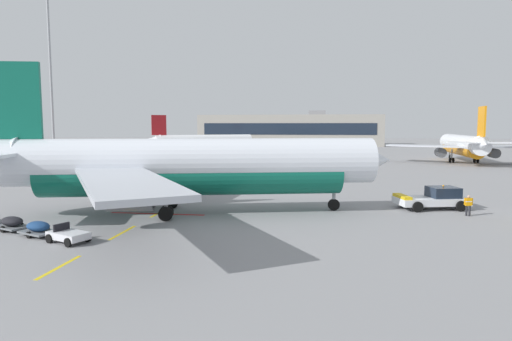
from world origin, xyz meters
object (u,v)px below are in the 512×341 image
object	(u,v)px
apron_light_mast_near	(50,61)
airliner_foreground	(186,166)
ground_crew_worker	(468,204)
baggage_train	(25,226)
catering_truck	(54,167)
pushback_tug	(434,198)
airliner_far_center	(203,142)
airliner_far_right	(463,145)

from	to	relation	value
apron_light_mast_near	airliner_foreground	bearing A→B (deg)	-43.12
airliner_foreground	ground_crew_worker	distance (m)	23.07
apron_light_mast_near	baggage_train	bearing A→B (deg)	-60.14
catering_truck	apron_light_mast_near	bearing A→B (deg)	121.51
airliner_foreground	pushback_tug	size ratio (longest dim) A/B	5.30
baggage_train	apron_light_mast_near	xyz separation A→B (m)	(-20.44, 35.60, 16.20)
airliner_far_center	baggage_train	size ratio (longest dim) A/B	2.31
airliner_far_right	apron_light_mast_near	world-z (taller)	apron_light_mast_near
airliner_far_center	catering_truck	distance (m)	51.86
airliner_far_center	apron_light_mast_near	xyz separation A→B (m)	(-11.50, -43.86, 13.62)
airliner_foreground	apron_light_mast_near	xyz separation A→B (m)	(-29.21, 27.35, 12.79)
airliner_foreground	airliner_far_center	world-z (taller)	airliner_foreground
airliner_foreground	baggage_train	bearing A→B (deg)	-136.79
baggage_train	airliner_foreground	bearing A→B (deg)	43.21
catering_truck	ground_crew_worker	world-z (taller)	catering_truck
pushback_tug	baggage_train	size ratio (longest dim) A/B	0.58
apron_light_mast_near	catering_truck	bearing A→B (deg)	-58.49
apron_light_mast_near	airliner_far_right	bearing A→B (deg)	23.52
airliner_far_right	apron_light_mast_near	bearing A→B (deg)	-156.48
pushback_tug	ground_crew_worker	xyz separation A→B (m)	(1.96, -2.92, 0.06)
pushback_tug	baggage_train	world-z (taller)	pushback_tug
airliner_foreground	pushback_tug	bearing A→B (deg)	13.69
airliner_far_center	baggage_train	distance (m)	80.00
airliner_foreground	pushback_tug	world-z (taller)	airliner_foreground
airliner_far_center	ground_crew_worker	distance (m)	80.08
airliner_foreground	baggage_train	size ratio (longest dim) A/B	3.06
airliner_foreground	baggage_train	world-z (taller)	airliner_foreground
baggage_train	ground_crew_worker	world-z (taller)	ground_crew_worker
ground_crew_worker	apron_light_mast_near	size ratio (longest dim) A/B	0.06
airliner_far_right	catering_truck	distance (m)	73.26
pushback_tug	baggage_train	distance (m)	32.45
airliner_far_center	baggage_train	world-z (taller)	airliner_far_center
airliner_foreground	ground_crew_worker	xyz separation A→B (m)	(22.78, 2.15, -2.98)
airliner_far_right	catering_truck	bearing A→B (deg)	-149.63
airliner_foreground	ground_crew_worker	size ratio (longest dim) A/B	20.36
pushback_tug	apron_light_mast_near	world-z (taller)	apron_light_mast_near
pushback_tug	ground_crew_worker	world-z (taller)	pushback_tug
airliner_foreground	ground_crew_worker	world-z (taller)	airliner_foreground
airliner_foreground	apron_light_mast_near	bearing A→B (deg)	136.88
airliner_far_center	apron_light_mast_near	world-z (taller)	apron_light_mast_near
airliner_far_right	ground_crew_worker	distance (m)	57.00
airliner_foreground	apron_light_mast_near	distance (m)	42.01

